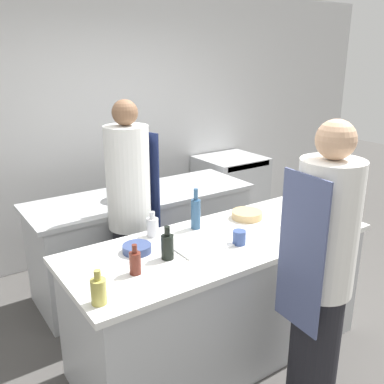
{
  "coord_description": "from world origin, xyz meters",
  "views": [
    {
      "loc": [
        -1.68,
        -2.1,
        2.13
      ],
      "look_at": [
        0.0,
        0.35,
        1.16
      ],
      "focal_mm": 40.0,
      "sensor_mm": 36.0,
      "label": 1
    }
  ],
  "objects": [
    {
      "name": "ground_plane",
      "position": [
        0.0,
        0.0,
        0.0
      ],
      "size": [
        16.0,
        16.0,
        0.0
      ],
      "primitive_type": "plane",
      "color": "#4C4947"
    },
    {
      "name": "wall_back",
      "position": [
        0.0,
        2.13,
        1.4
      ],
      "size": [
        8.0,
        0.06,
        2.8
      ],
      "color": "silver",
      "rests_on": "ground_plane"
    },
    {
      "name": "prep_counter",
      "position": [
        0.0,
        0.0,
        0.46
      ],
      "size": [
        2.17,
        0.84,
        0.91
      ],
      "color": "#B7BABC",
      "rests_on": "ground_plane"
    },
    {
      "name": "pass_counter",
      "position": [
        0.03,
        1.19,
        0.46
      ],
      "size": [
        2.07,
        0.72,
        0.91
      ],
      "color": "#B7BABC",
      "rests_on": "ground_plane"
    },
    {
      "name": "oven_range",
      "position": [
        1.52,
        1.75,
        0.47
      ],
      "size": [
        0.74,
        0.66,
        0.94
      ],
      "color": "#B7BABC",
      "rests_on": "ground_plane"
    },
    {
      "name": "chef_at_prep_near",
      "position": [
        0.14,
        -0.74,
        0.92
      ],
      "size": [
        0.37,
        0.35,
        1.82
      ],
      "rotation": [
        0.0,
        0.0,
        1.5
      ],
      "color": "black",
      "rests_on": "ground_plane"
    },
    {
      "name": "chef_at_stove",
      "position": [
        -0.33,
        0.73,
        0.92
      ],
      "size": [
        0.38,
        0.37,
        1.82
      ],
      "rotation": [
        0.0,
        0.0,
        -1.29
      ],
      "color": "black",
      "rests_on": "ground_plane"
    },
    {
      "name": "bottle_olive_oil",
      "position": [
        -0.03,
        0.26,
        1.03
      ],
      "size": [
        0.07,
        0.07,
        0.3
      ],
      "color": "#2D5175",
      "rests_on": "prep_counter"
    },
    {
      "name": "bottle_vinegar",
      "position": [
        -0.35,
        0.32,
        0.98
      ],
      "size": [
        0.08,
        0.08,
        0.18
      ],
      "color": "silver",
      "rests_on": "prep_counter"
    },
    {
      "name": "bottle_wine",
      "position": [
        -0.45,
        -0.04,
        1.0
      ],
      "size": [
        0.08,
        0.08,
        0.21
      ],
      "color": "black",
      "rests_on": "prep_counter"
    },
    {
      "name": "bottle_cooking_oil",
      "position": [
        -0.7,
        -0.09,
        0.98
      ],
      "size": [
        0.07,
        0.07,
        0.18
      ],
      "color": "#5B2319",
      "rests_on": "prep_counter"
    },
    {
      "name": "bottle_sauce",
      "position": [
        -1.0,
        -0.27,
        0.99
      ],
      "size": [
        0.08,
        0.08,
        0.19
      ],
      "color": "#B2A84C",
      "rests_on": "prep_counter"
    },
    {
      "name": "bowl_mixing_large",
      "position": [
        0.61,
        -0.14,
        0.95
      ],
      "size": [
        0.18,
        0.18,
        0.08
      ],
      "color": "tan",
      "rests_on": "prep_counter"
    },
    {
      "name": "bowl_prep_small",
      "position": [
        -0.56,
        0.15,
        0.94
      ],
      "size": [
        0.19,
        0.19,
        0.05
      ],
      "color": "navy",
      "rests_on": "prep_counter"
    },
    {
      "name": "bowl_ceramic_blue",
      "position": [
        0.95,
        -0.24,
        0.95
      ],
      "size": [
        0.2,
        0.2,
        0.08
      ],
      "color": "#B7BABC",
      "rests_on": "prep_counter"
    },
    {
      "name": "bowl_wooden_salad",
      "position": [
        0.41,
        0.2,
        0.94
      ],
      "size": [
        0.24,
        0.24,
        0.06
      ],
      "color": "tan",
      "rests_on": "prep_counter"
    },
    {
      "name": "cup",
      "position": [
        0.06,
        -0.12,
        0.96
      ],
      "size": [
        0.09,
        0.09,
        0.1
      ],
      "color": "#33477F",
      "rests_on": "prep_counter"
    },
    {
      "name": "cutting_board",
      "position": [
        -0.17,
        -0.05,
        0.92
      ],
      "size": [
        0.37,
        0.18,
        0.01
      ],
      "color": "white",
      "rests_on": "prep_counter"
    },
    {
      "name": "stockpot",
      "position": [
        -0.09,
        1.15,
        1.03
      ],
      "size": [
        0.25,
        0.25,
        0.24
      ],
      "color": "#B7BABC",
      "rests_on": "pass_counter"
    }
  ]
}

